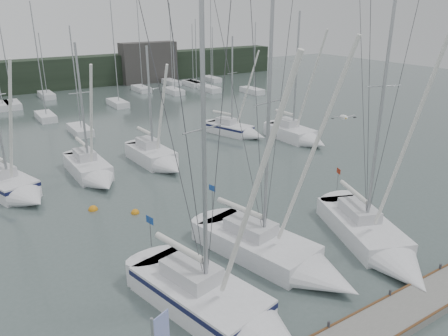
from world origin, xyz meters
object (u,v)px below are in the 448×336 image
at_px(sailboat_near_right, 379,245).
at_px(sailboat_mid_b, 93,173).
at_px(sailboat_near_left, 228,313).
at_px(sailboat_mid_e, 300,136).
at_px(sailboat_near_center, 288,259).
at_px(sailboat_mid_c, 159,159).
at_px(buoy_c, 93,210).
at_px(sailboat_mid_a, 15,189).
at_px(buoy_a, 135,213).
at_px(sailboat_mid_d, 239,131).

height_order(sailboat_near_right, sailboat_mid_b, sailboat_near_right).
bearing_deg(sailboat_near_left, sailboat_mid_b, 76.45).
distance_m(sailboat_near_right, sailboat_mid_e, 21.38).
relative_size(sailboat_near_left, sailboat_near_center, 0.98).
height_order(sailboat_mid_c, buoy_c, sailboat_mid_c).
xyz_separation_m(sailboat_mid_a, buoy_a, (6.28, -7.12, -0.63)).
height_order(sailboat_near_right, buoy_c, sailboat_near_right).
relative_size(sailboat_near_center, buoy_a, 26.21).
xyz_separation_m(sailboat_near_center, sailboat_mid_b, (-4.80, 18.08, 0.03)).
bearing_deg(sailboat_mid_e, sailboat_near_right, -121.51).
relative_size(sailboat_mid_b, sailboat_mid_d, 1.04).
bearing_deg(sailboat_mid_d, sailboat_mid_e, -71.03).
bearing_deg(buoy_c, sailboat_near_left, -84.18).
bearing_deg(sailboat_mid_d, sailboat_mid_c, -178.24).
height_order(sailboat_near_left, sailboat_mid_c, sailboat_near_left).
height_order(sailboat_near_center, sailboat_mid_b, sailboat_near_center).
bearing_deg(sailboat_mid_e, buoy_c, -170.81).
height_order(sailboat_mid_b, sailboat_mid_e, sailboat_mid_e).
bearing_deg(sailboat_mid_a, sailboat_mid_c, -15.66).
height_order(sailboat_mid_b, buoy_c, sailboat_mid_b).
bearing_deg(buoy_a, sailboat_mid_b, 93.63).
bearing_deg(sailboat_mid_a, sailboat_mid_e, -19.60).
bearing_deg(sailboat_near_right, sailboat_near_center, -176.05).
xyz_separation_m(sailboat_near_center, sailboat_mid_d, (12.10, 22.11, -0.02)).
bearing_deg(sailboat_mid_a, sailboat_near_left, -92.02).
bearing_deg(sailboat_mid_b, buoy_c, -108.34).
distance_m(sailboat_mid_c, sailboat_mid_d, 11.88).
bearing_deg(sailboat_mid_c, sailboat_near_left, -109.92).
xyz_separation_m(sailboat_near_right, sailboat_mid_a, (-15.90, 19.37, 0.09)).
height_order(sailboat_near_right, buoy_a, sailboat_near_right).
distance_m(sailboat_near_right, sailboat_mid_b, 22.17).
height_order(sailboat_near_center, sailboat_mid_e, sailboat_near_center).
relative_size(sailboat_mid_e, buoy_c, 21.14).
xyz_separation_m(sailboat_mid_d, buoy_c, (-18.66, -9.48, -0.53)).
relative_size(buoy_a, buoy_c, 0.89).
distance_m(sailboat_mid_b, sailboat_mid_d, 17.37).
relative_size(sailboat_mid_a, sailboat_mid_d, 1.12).
height_order(sailboat_near_right, sailboat_mid_d, sailboat_near_right).
relative_size(sailboat_mid_b, sailboat_mid_c, 1.05).
bearing_deg(sailboat_near_left, sailboat_near_right, -11.07).
bearing_deg(sailboat_mid_a, sailboat_mid_d, -6.76).
distance_m(sailboat_near_left, sailboat_near_right, 10.38).
height_order(sailboat_mid_e, buoy_c, sailboat_mid_e).
xyz_separation_m(sailboat_near_center, sailboat_mid_a, (-10.60, 17.72, 0.09)).
relative_size(sailboat_mid_d, sailboat_mid_e, 0.81).
bearing_deg(sailboat_near_right, sailboat_mid_e, 81.07).
bearing_deg(sailboat_mid_e, sailboat_near_left, -139.70).
height_order(sailboat_mid_a, sailboat_mid_e, sailboat_mid_e).
distance_m(sailboat_near_center, sailboat_mid_b, 18.71).
distance_m(sailboat_near_right, sailboat_mid_a, 25.06).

